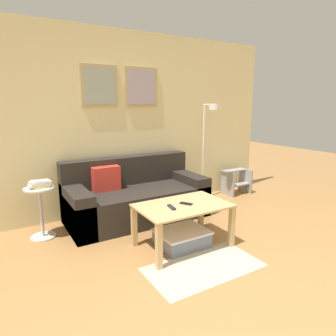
% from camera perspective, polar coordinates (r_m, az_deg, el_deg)
% --- Properties ---
extents(wall_back, '(5.60, 0.09, 2.55)m').
position_cam_1_polar(wall_back, '(4.30, -11.72, 8.29)').
color(wall_back, beige).
rests_on(wall_back, ground_plane).
extents(area_rug, '(1.13, 0.61, 0.01)m').
position_cam_1_polar(area_rug, '(3.09, 6.83, -18.18)').
color(area_rug, '#C1B299').
rests_on(area_rug, ground_plane).
extents(couch, '(1.87, 0.86, 0.82)m').
position_cam_1_polar(couch, '(4.16, -6.18, -5.67)').
color(couch, '#28231E').
rests_on(couch, ground_plane).
extents(coffee_table, '(1.00, 0.64, 0.48)m').
position_cam_1_polar(coffee_table, '(3.30, 2.87, -8.39)').
color(coffee_table, tan).
rests_on(coffee_table, ground_plane).
extents(storage_bin, '(0.55, 0.45, 0.18)m').
position_cam_1_polar(storage_bin, '(3.43, 2.68, -13.17)').
color(storage_bin, slate).
rests_on(storage_bin, ground_plane).
extents(floor_lamp, '(0.20, 0.42, 1.56)m').
position_cam_1_polar(floor_lamp, '(4.78, 7.69, 5.58)').
color(floor_lamp, white).
rests_on(floor_lamp, ground_plane).
extents(side_table, '(0.34, 0.34, 0.61)m').
position_cam_1_polar(side_table, '(3.82, -23.09, -7.02)').
color(side_table, silver).
rests_on(side_table, ground_plane).
extents(book_stack, '(0.25, 0.18, 0.09)m').
position_cam_1_polar(book_stack, '(3.75, -23.23, -2.78)').
color(book_stack, '#D8C666').
rests_on(book_stack, side_table).
extents(remote_control, '(0.06, 0.15, 0.02)m').
position_cam_1_polar(remote_control, '(3.17, 0.67, -7.47)').
color(remote_control, '#232328').
rests_on(remote_control, coffee_table).
extents(cell_phone, '(0.13, 0.15, 0.01)m').
position_cam_1_polar(cell_phone, '(3.30, 3.46, -6.77)').
color(cell_phone, black).
rests_on(cell_phone, coffee_table).
extents(step_stool, '(0.45, 0.32, 0.42)m').
position_cam_1_polar(step_stool, '(5.40, 12.90, -2.40)').
color(step_stool, '#99999E').
rests_on(step_stool, ground_plane).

